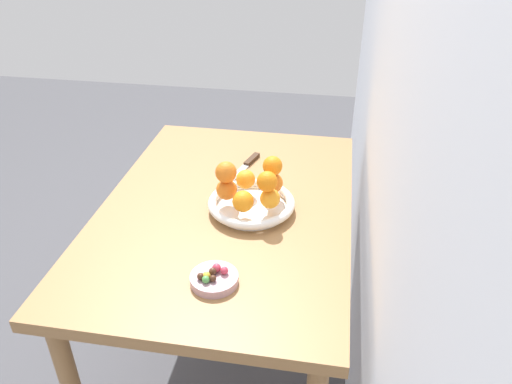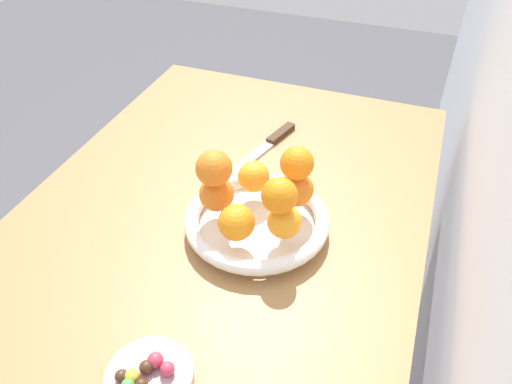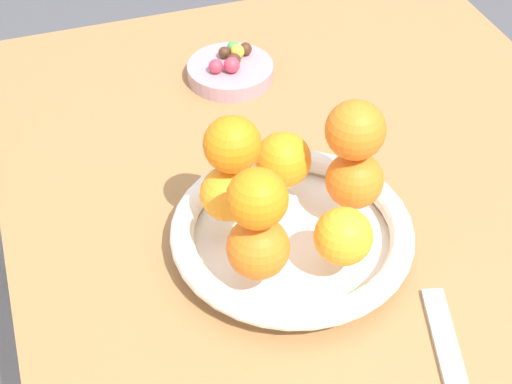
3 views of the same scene
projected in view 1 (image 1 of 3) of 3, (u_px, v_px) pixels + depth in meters
name	position (u px, v px, depth m)	size (l,w,h in m)	color
ground_plane	(232.00, 366.00, 1.92)	(6.00, 6.00, 0.00)	#4C4C51
wall_back	(404.00, 46.00, 1.20)	(4.00, 0.05, 2.50)	silver
dining_table	(227.00, 229.00, 1.58)	(1.10, 0.76, 0.74)	#9E7042
fruit_bowl	(251.00, 204.00, 1.50)	(0.26, 0.26, 0.04)	white
candy_dish	(214.00, 279.00, 1.23)	(0.12, 0.12, 0.02)	#B28C99
orange_0	(270.00, 198.00, 1.44)	(0.06, 0.06, 0.06)	orange
orange_1	(273.00, 183.00, 1.51)	(0.06, 0.06, 0.06)	orange
orange_2	(246.00, 179.00, 1.53)	(0.06, 0.06, 0.06)	orange
orange_3	(227.00, 190.00, 1.48)	(0.06, 0.06, 0.06)	orange
orange_4	(243.00, 201.00, 1.42)	(0.06, 0.06, 0.06)	orange
orange_5	(273.00, 166.00, 1.47)	(0.06, 0.06, 0.06)	orange
orange_6	(267.00, 182.00, 1.40)	(0.06, 0.06, 0.06)	orange
orange_7	(226.00, 172.00, 1.44)	(0.06, 0.06, 0.06)	orange
candy_ball_0	(201.00, 276.00, 1.21)	(0.02, 0.02, 0.02)	#472819
candy_ball_1	(206.00, 279.00, 1.20)	(0.02, 0.02, 0.02)	#4C9947
candy_ball_2	(213.00, 278.00, 1.20)	(0.02, 0.02, 0.02)	#472819
candy_ball_3	(206.00, 276.00, 1.21)	(0.02, 0.02, 0.02)	gold
candy_ball_4	(213.00, 271.00, 1.22)	(0.02, 0.02, 0.02)	#472819
candy_ball_5	(224.00, 271.00, 1.22)	(0.02, 0.02, 0.02)	#C6384C
candy_ball_6	(217.00, 268.00, 1.23)	(0.02, 0.02, 0.02)	#C6384C
knife	(244.00, 167.00, 1.73)	(0.26, 0.09, 0.01)	#3F2819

